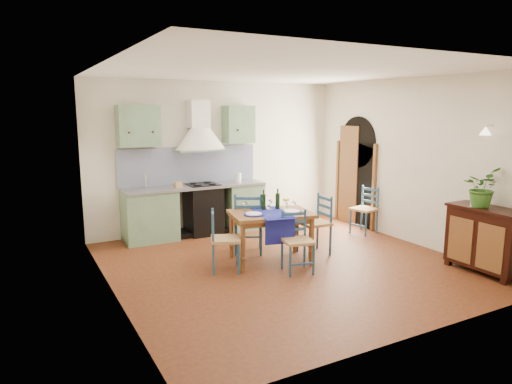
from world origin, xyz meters
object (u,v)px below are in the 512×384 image
dining_table (271,218)px  potted_plant (481,187)px  sideboard (486,237)px  chair_near (297,241)px

dining_table → potted_plant: potted_plant is taller
sideboard → dining_table: bearing=142.5°
potted_plant → sideboard: bearing=-64.7°
chair_near → potted_plant: 2.66m
dining_table → sideboard: (2.40, -1.84, -0.16)m
sideboard → potted_plant: (-0.05, 0.10, 0.70)m
chair_near → sideboard: 2.64m
chair_near → potted_plant: bearing=-27.7°
dining_table → chair_near: bearing=-79.7°
sideboard → potted_plant: size_ratio=1.91×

